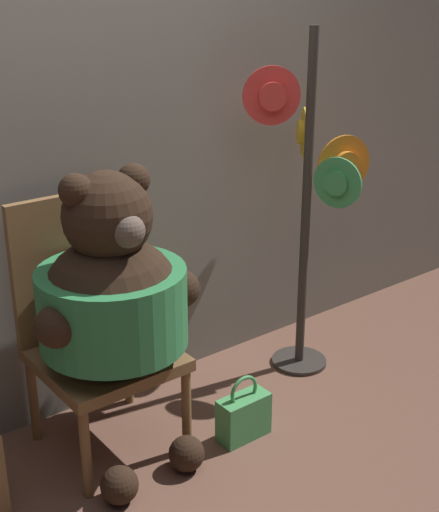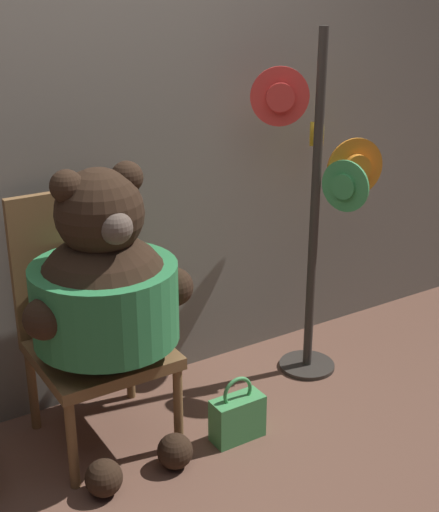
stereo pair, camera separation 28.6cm
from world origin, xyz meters
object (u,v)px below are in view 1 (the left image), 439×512
at_px(teddy_bear, 113,298).
at_px(handbag_on_ground, 244,415).
at_px(hat_display_rack, 310,192).
at_px(chair, 92,324).

relative_size(teddy_bear, handbag_on_ground, 4.08).
xyz_separation_m(hat_display_rack, handbag_on_ground, (-0.66, -0.32, -0.80)).
relative_size(teddy_bear, hat_display_rack, 0.73).
bearing_deg(hat_display_rack, teddy_bear, -174.88).
xyz_separation_m(teddy_bear, hat_display_rack, (1.13, 0.10, 0.19)).
bearing_deg(handbag_on_ground, hat_display_rack, 25.85).
bearing_deg(teddy_bear, hat_display_rack, 5.12).
distance_m(chair, handbag_on_ground, 0.75).
height_order(chair, teddy_bear, teddy_bear).
height_order(teddy_bear, hat_display_rack, hat_display_rack).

